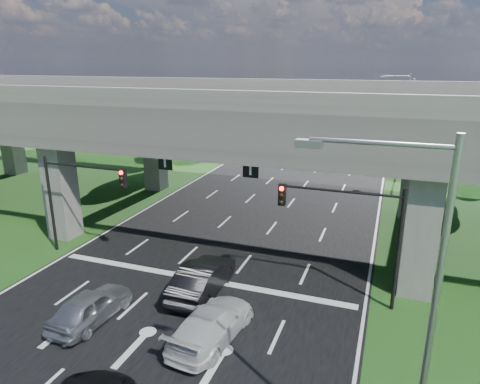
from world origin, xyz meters
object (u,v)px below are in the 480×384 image
Objects in this scene: streetlight_beyond at (403,110)px; car_dark at (203,278)px; signal_left at (77,189)px; car_silver at (91,306)px; car_white at (212,324)px; streetlight_near at (414,313)px; signal_right at (351,222)px; streetlight_far at (404,128)px.

streetlight_beyond is 1.94× the size of car_dark.
signal_left is at bearing -12.04° from car_dark.
car_silver reaches higher than car_white.
streetlight_near reaches higher than car_dark.
signal_right is at bearing -128.50° from car_white.
car_dark is (-9.18, 8.21, -4.97)m from streetlight_near.
signal_left is 9.50m from car_dark.
car_white is at bearing -106.12° from streetlight_far.
signal_right is 1.00× the size of signal_left.
car_dark is at bearing 138.19° from streetlight_near.
car_white is (-7.25, -41.11, -5.08)m from streetlight_beyond.
streetlight_far is at bearing -113.70° from car_dark.
signal_left reaches higher than car_dark.
streetlight_far is (17.92, 20.06, 1.66)m from signal_left.
streetlight_near is 14.53m from car_silver.
streetlight_beyond reaches higher than signal_right.
car_white is (-4.98, -5.05, -3.42)m from signal_right.
car_dark is at bearing -130.66° from car_silver.
signal_left is 0.60× the size of streetlight_far.
signal_right reaches higher than car_dark.
signal_left is 26.95m from streetlight_far.
car_dark is (8.74, -1.73, -3.31)m from signal_left.
streetlight_far is 26.62m from car_white.
streetlight_near is at bearing -77.12° from signal_right.
streetlight_near is 1.00× the size of streetlight_far.
car_white is at bearing -100.01° from streetlight_beyond.
car_dark is at bearing -103.66° from streetlight_beyond.
signal_left is 0.60× the size of streetlight_beyond.
car_silver is (-12.92, -25.73, -5.07)m from streetlight_far.
car_white is (10.67, -5.05, -3.42)m from signal_left.
car_silver is at bearing 161.71° from streetlight_near.
signal_right is 20.25m from streetlight_far.
streetlight_beyond is at bearing -104.36° from car_silver.
streetlight_far is at bearing 90.00° from streetlight_near.
streetlight_near reaches higher than signal_left.
streetlight_near and streetlight_beyond have the same top height.
streetlight_far is at bearing 48.22° from signal_left.
streetlight_beyond is (17.92, 36.06, 1.66)m from signal_left.
car_silver is at bearing -48.61° from signal_left.
signal_right is 1.16× the size of car_dark.
signal_right is 12.54m from car_silver.
signal_right is at bearing -149.12° from car_silver.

